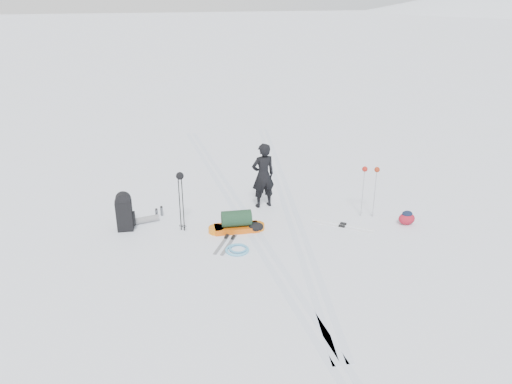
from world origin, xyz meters
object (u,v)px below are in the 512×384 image
Objects in this scene: skier at (263,176)px; pulk_sled at (237,223)px; ski_poles_black at (180,183)px; expedition_rucksack at (127,212)px.

skier reaches higher than pulk_sled.
pulk_sled is 0.92× the size of ski_poles_black.
pulk_sled is 2.71m from expedition_rucksack.
skier is at bearing 55.55° from pulk_sled.
skier is 3.66m from expedition_rucksack.
ski_poles_black is at bearing 12.66° from skier.
skier is 2.49m from ski_poles_black.
skier is 1.74× the size of expedition_rucksack.
skier is 1.17× the size of ski_poles_black.
ski_poles_black is (-1.29, 0.31, 1.05)m from pulk_sled.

